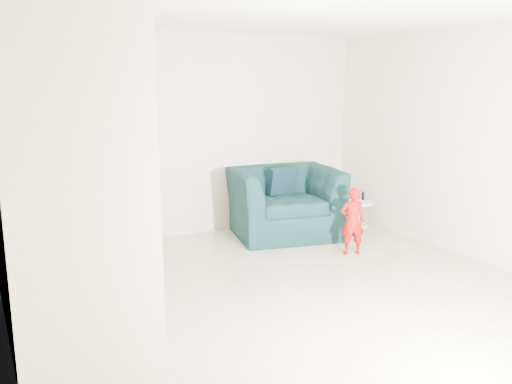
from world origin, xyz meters
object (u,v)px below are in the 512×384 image
staircase (64,219)px  side_table (360,210)px  toddler (352,221)px  armchair (284,202)px

staircase → side_table: bearing=18.4°
toddler → staircase: 3.43m
armchair → staircase: (-3.06, -1.57, 0.49)m
toddler → side_table: 1.32m
side_table → staircase: size_ratio=0.10×
staircase → armchair: bearing=27.1°
toddler → side_table: (0.89, 0.96, -0.16)m
armchair → staircase: staircase is taller
toddler → staircase: size_ratio=0.23×
armchair → staircase: size_ratio=0.39×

